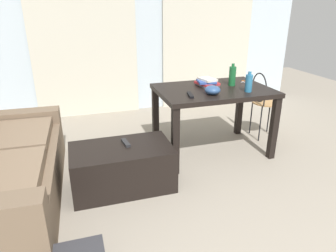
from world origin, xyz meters
TOP-DOWN VIEW (x-y plane):
  - ground_plane at (0.00, 1.47)m, footprint 8.97×8.97m
  - wall_back at (0.00, 3.74)m, footprint 5.10×0.10m
  - curtains at (0.00, 3.65)m, footprint 3.48×0.03m
  - coffee_table at (-0.85, 1.44)m, footprint 0.93×0.55m
  - craft_table at (0.28, 1.90)m, footprint 1.24×0.85m
  - wire_chair at (1.06, 2.08)m, footprint 0.37×0.38m
  - bottle_near at (0.57, 1.66)m, footprint 0.07×0.07m
  - bottle_far at (0.53, 1.95)m, footprint 0.08×0.08m
  - bowl at (0.16, 1.68)m, footprint 0.16×0.16m
  - book_stack at (0.25, 2.02)m, footprint 0.25×0.28m
  - tv_remote_on_table at (-0.08, 1.69)m, footprint 0.08×0.19m
  - scissors at (0.75, 2.08)m, footprint 0.09×0.10m
  - tv_remote_primary at (-0.79, 1.50)m, footprint 0.06×0.18m

SIDE VIEW (x-z plane):
  - ground_plane at x=0.00m, z-range 0.00..0.00m
  - coffee_table at x=-0.85m, z-range 0.00..0.41m
  - tv_remote_primary at x=-0.79m, z-range 0.41..0.43m
  - wire_chair at x=1.06m, z-range 0.11..0.96m
  - craft_table at x=0.28m, z-range 0.28..1.04m
  - scissors at x=0.75m, z-range 0.76..0.77m
  - tv_remote_on_table at x=-0.08m, z-range 0.76..0.78m
  - book_stack at x=0.25m, z-range 0.76..0.85m
  - bowl at x=0.16m, z-range 0.76..0.86m
  - bottle_near at x=0.57m, z-range 0.75..0.97m
  - bottle_far at x=0.53m, z-range 0.75..1.00m
  - curtains at x=0.00m, z-range 0.00..2.15m
  - wall_back at x=0.00m, z-range 0.00..2.58m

